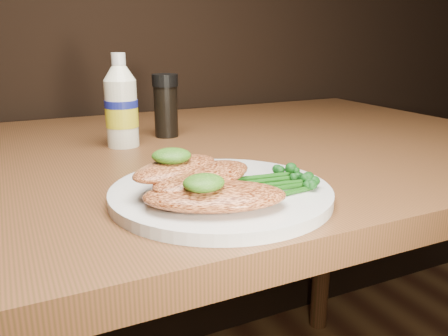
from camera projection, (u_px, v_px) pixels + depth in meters
name	position (u px, v px, depth m)	size (l,w,h in m)	color
dining_table	(213.00, 327.00, 0.92)	(1.20, 0.80, 0.75)	#483015
plate	(221.00, 193.00, 0.55)	(0.26, 0.26, 0.01)	silver
chicken_front	(215.00, 196.00, 0.48)	(0.15, 0.08, 0.02)	#CF7442
chicken_mid	(203.00, 176.00, 0.52)	(0.14, 0.07, 0.02)	#CF7442
chicken_back	(176.00, 168.00, 0.53)	(0.12, 0.06, 0.02)	#CF7442
pesto_front	(204.00, 183.00, 0.47)	(0.05, 0.04, 0.02)	#133808
pesto_back	(171.00, 156.00, 0.53)	(0.05, 0.04, 0.02)	#133808
broccolini_bundle	(269.00, 180.00, 0.54)	(0.13, 0.10, 0.02)	#174C10
mayo_bottle	(121.00, 101.00, 0.79)	(0.06, 0.06, 0.16)	white
pepper_grinder	(166.00, 106.00, 0.87)	(0.05, 0.05, 0.12)	black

